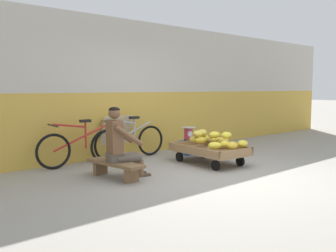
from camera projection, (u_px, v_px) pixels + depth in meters
ground_plane at (221, 177)px, 6.10m from camera, size 80.00×80.00×0.00m
back_wall at (121, 88)px, 8.02m from camera, size 16.00×0.30×2.86m
banana_cart at (209, 151)px, 7.16m from camera, size 0.96×1.51×0.36m
banana_pile at (215, 139)px, 7.15m from camera, size 0.90×1.25×0.27m
low_bench at (115, 166)px, 5.99m from camera, size 0.41×1.12×0.27m
vendor_seated at (120, 143)px, 6.00m from camera, size 0.73×0.57×1.14m
plastic_crate at (188, 147)px, 8.20m from camera, size 0.36×0.28×0.30m
weighing_scale at (188, 134)px, 8.17m from camera, size 0.30×0.30×0.29m
bicycle_near_left at (81, 147)px, 6.94m from camera, size 1.66×0.48×0.86m
bicycle_far_left at (130, 141)px, 7.72m from camera, size 1.66×0.48×0.86m
sign_board at (116, 137)px, 7.81m from camera, size 0.70×0.26×0.87m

